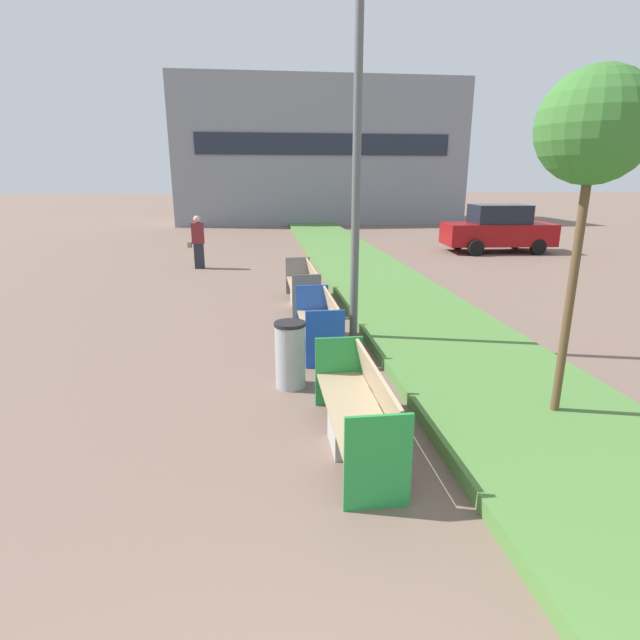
{
  "coord_description": "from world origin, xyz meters",
  "views": [
    {
      "loc": [
        -0.1,
        -0.7,
        2.94
      ],
      "look_at": [
        0.9,
        7.31,
        0.6
      ],
      "focal_mm": 28.0,
      "sensor_mm": 36.0,
      "label": 1
    }
  ],
  "objects": [
    {
      "name": "parked_car_distant",
      "position": [
        9.39,
        18.27,
        0.91
      ],
      "size": [
        4.31,
        2.05,
        1.86
      ],
      "rotation": [
        0.0,
        0.0,
        -0.07
      ],
      "color": "maroon",
      "rests_on": "ground"
    },
    {
      "name": "planter_grass_strip",
      "position": [
        3.2,
        12.0,
        0.09
      ],
      "size": [
        2.8,
        120.0,
        0.18
      ],
      "color": "#4C7A38",
      "rests_on": "ground"
    },
    {
      "name": "pedestrian_walking",
      "position": [
        -2.03,
        15.99,
        0.87
      ],
      "size": [
        0.53,
        0.24,
        1.71
      ],
      "color": "#232633",
      "rests_on": "ground"
    },
    {
      "name": "bench_grey_frame",
      "position": [
        0.94,
        10.76,
        0.38
      ],
      "size": [
        0.65,
        2.37,
        0.94
      ],
      "color": "#9E9B96",
      "rests_on": "ground"
    },
    {
      "name": "bench_green_frame",
      "position": [
        0.94,
        4.22,
        0.37
      ],
      "size": [
        0.65,
        2.23,
        0.94
      ],
      "color": "#9E9B96",
      "rests_on": "ground"
    },
    {
      "name": "street_lamp_post",
      "position": [
        1.55,
        7.69,
        3.99
      ],
      "size": [
        0.24,
        0.44,
        7.23
      ],
      "color": "#56595B",
      "rests_on": "ground"
    },
    {
      "name": "bench_blue_frame",
      "position": [
        0.94,
        7.59,
        0.36
      ],
      "size": [
        0.65,
        1.91,
        0.94
      ],
      "color": "#9E9B96",
      "rests_on": "ground"
    },
    {
      "name": "building_backdrop",
      "position": [
        4.0,
        33.67,
        4.3
      ],
      "size": [
        17.83,
        7.49,
        8.6
      ],
      "color": "gray",
      "rests_on": "ground"
    },
    {
      "name": "litter_bin",
      "position": [
        0.31,
        5.99,
        0.49
      ],
      "size": [
        0.45,
        0.45,
        0.97
      ],
      "color": "#9EA0A5",
      "rests_on": "ground"
    },
    {
      "name": "sapling_tree_near",
      "position": [
        3.45,
        4.48,
        3.41
      ],
      "size": [
        1.21,
        1.21,
        4.04
      ],
      "color": "brown",
      "rests_on": "ground"
    }
  ]
}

